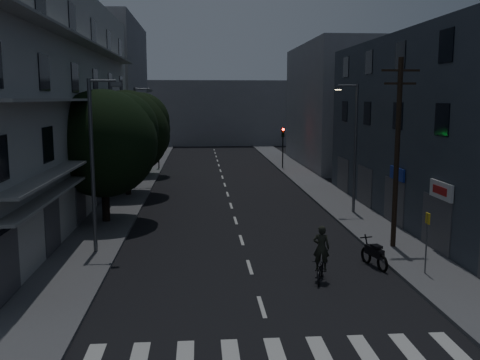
{
  "coord_description": "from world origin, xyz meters",
  "views": [
    {
      "loc": [
        -2.13,
        -15.8,
        7.26
      ],
      "look_at": [
        0.0,
        12.0,
        3.0
      ],
      "focal_mm": 40.0,
      "sensor_mm": 36.0,
      "label": 1
    }
  ],
  "objects": [
    {
      "name": "street_lamp_left_near",
      "position": [
        -6.92,
        8.95,
        4.6
      ],
      "size": [
        1.51,
        0.25,
        8.0
      ],
      "color": "#515559",
      "rests_on": "sidewalk_left"
    },
    {
      "name": "motorcycle",
      "position": [
        5.41,
        6.16,
        0.52
      ],
      "size": [
        0.76,
        2.03,
        1.32
      ],
      "rotation": [
        0.0,
        0.0,
        0.24
      ],
      "color": "black",
      "rests_on": "ground"
    },
    {
      "name": "building_left",
      "position": [
        -11.98,
        18.0,
        6.99
      ],
      "size": [
        7.0,
        36.0,
        14.0
      ],
      "color": "#ACABA7",
      "rests_on": "ground"
    },
    {
      "name": "tree_far",
      "position": [
        -7.25,
        34.45,
        3.99
      ],
      "size": [
        4.96,
        4.96,
        6.14
      ],
      "color": "black",
      "rests_on": "sidewalk_left"
    },
    {
      "name": "tree_near",
      "position": [
        -7.55,
        15.42,
        4.94
      ],
      "size": [
        6.21,
        6.21,
        7.66
      ],
      "color": "black",
      "rests_on": "sidewalk_left"
    },
    {
      "name": "bus_stop_sign",
      "position": [
        7.08,
        4.71,
        1.89
      ],
      "size": [
        0.06,
        0.35,
        2.52
      ],
      "color": "#595B60",
      "rests_on": "sidewalk_right"
    },
    {
      "name": "street_lamp_right",
      "position": [
        7.46,
        16.73,
        4.6
      ],
      "size": [
        1.51,
        0.25,
        8.0
      ],
      "color": "#525459",
      "rests_on": "sidewalk_right"
    },
    {
      "name": "traffic_signal_far_left",
      "position": [
        -6.3,
        39.31,
        3.1
      ],
      "size": [
        0.28,
        0.37,
        4.1
      ],
      "color": "black",
      "rests_on": "sidewalk_left"
    },
    {
      "name": "building_far_left",
      "position": [
        -12.0,
        48.0,
        8.0
      ],
      "size": [
        6.0,
        20.0,
        16.0
      ],
      "primitive_type": "cube",
      "color": "slate",
      "rests_on": "ground"
    },
    {
      "name": "tree_mid",
      "position": [
        -7.41,
        24.25,
        4.99
      ],
      "size": [
        6.3,
        6.3,
        7.75
      ],
      "color": "black",
      "rests_on": "sidewalk_left"
    },
    {
      "name": "utility_pole",
      "position": [
        7.22,
        8.77,
        4.87
      ],
      "size": [
        1.8,
        0.24,
        9.0
      ],
      "color": "black",
      "rests_on": "sidewalk_right"
    },
    {
      "name": "building_far_end",
      "position": [
        0.0,
        70.0,
        5.0
      ],
      "size": [
        24.0,
        8.0,
        10.0
      ],
      "primitive_type": "cube",
      "color": "slate",
      "rests_on": "ground"
    },
    {
      "name": "cyclist",
      "position": [
        2.68,
        4.54,
        0.77
      ],
      "size": [
        1.17,
        1.9,
        2.27
      ],
      "rotation": [
        0.0,
        0.0,
        -0.33
      ],
      "color": "black",
      "rests_on": "ground"
    },
    {
      "name": "street_lamp_left_far",
      "position": [
        -7.21,
        28.86,
        4.6
      ],
      "size": [
        1.51,
        0.25,
        8.0
      ],
      "color": "#5C5E63",
      "rests_on": "sidewalk_left"
    },
    {
      "name": "building_far_right",
      "position": [
        12.0,
        42.0,
        6.5
      ],
      "size": [
        6.0,
        20.0,
        13.0
      ],
      "primitive_type": "cube",
      "color": "slate",
      "rests_on": "ground"
    },
    {
      "name": "lane_markings",
      "position": [
        0.0,
        31.25,
        0.01
      ],
      "size": [
        0.15,
        60.5,
        0.01
      ],
      "color": "beige",
      "rests_on": "ground"
    },
    {
      "name": "sidewalk_right",
      "position": [
        7.5,
        25.0,
        0.07
      ],
      "size": [
        3.0,
        90.0,
        0.15
      ],
      "primitive_type": "cube",
      "color": "#565659",
      "rests_on": "ground"
    },
    {
      "name": "building_right",
      "position": [
        11.99,
        14.0,
        5.5
      ],
      "size": [
        6.19,
        28.0,
        11.0
      ],
      "color": "#2E353E",
      "rests_on": "ground"
    },
    {
      "name": "ground",
      "position": [
        0.0,
        25.0,
        0.0
      ],
      "size": [
        160.0,
        160.0,
        0.0
      ],
      "primitive_type": "plane",
      "color": "black",
      "rests_on": "ground"
    },
    {
      "name": "sidewalk_left",
      "position": [
        -7.5,
        25.0,
        0.07
      ],
      "size": [
        3.0,
        90.0,
        0.15
      ],
      "primitive_type": "cube",
      "color": "#565659",
      "rests_on": "ground"
    },
    {
      "name": "traffic_signal_far_right",
      "position": [
        6.48,
        38.61,
        3.1
      ],
      "size": [
        0.28,
        0.37,
        4.1
      ],
      "color": "black",
      "rests_on": "sidewalk_right"
    }
  ]
}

